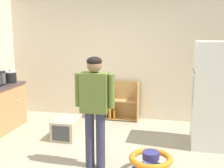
{
  "coord_description": "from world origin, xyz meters",
  "views": [
    {
      "loc": [
        1.19,
        -3.87,
        1.98
      ],
      "look_at": [
        0.18,
        0.62,
        1.09
      ],
      "focal_mm": 46.02,
      "sensor_mm": 36.0,
      "label": 1
    }
  ],
  "objects_px": {
    "refrigerator": "(215,95)",
    "crock_pot": "(10,77)",
    "pet_carrier": "(66,128)",
    "baby_walker": "(151,163)",
    "standing_person": "(95,102)",
    "bookshelf": "(118,103)"
  },
  "relations": [
    {
      "from": "refrigerator",
      "to": "crock_pot",
      "type": "distance_m",
      "value": 3.95
    },
    {
      "from": "refrigerator",
      "to": "crock_pot",
      "type": "height_order",
      "value": "refrigerator"
    },
    {
      "from": "refrigerator",
      "to": "bookshelf",
      "type": "height_order",
      "value": "refrigerator"
    },
    {
      "from": "pet_carrier",
      "to": "baby_walker",
      "type": "bearing_deg",
      "value": -31.49
    },
    {
      "from": "baby_walker",
      "to": "crock_pot",
      "type": "distance_m",
      "value": 3.45
    },
    {
      "from": "refrigerator",
      "to": "standing_person",
      "type": "xyz_separation_m",
      "value": [
        -1.73,
        -1.2,
        0.08
      ]
    },
    {
      "from": "bookshelf",
      "to": "pet_carrier",
      "type": "relative_size",
      "value": 1.54
    },
    {
      "from": "baby_walker",
      "to": "bookshelf",
      "type": "bearing_deg",
      "value": 111.86
    },
    {
      "from": "pet_carrier",
      "to": "refrigerator",
      "type": "bearing_deg",
      "value": 4.93
    },
    {
      "from": "refrigerator",
      "to": "crock_pot",
      "type": "relative_size",
      "value": 6.61
    },
    {
      "from": "baby_walker",
      "to": "pet_carrier",
      "type": "bearing_deg",
      "value": 148.51
    },
    {
      "from": "standing_person",
      "to": "refrigerator",
      "type": "bearing_deg",
      "value": 34.71
    },
    {
      "from": "standing_person",
      "to": "baby_walker",
      "type": "height_order",
      "value": "standing_person"
    },
    {
      "from": "baby_walker",
      "to": "pet_carrier",
      "type": "xyz_separation_m",
      "value": [
        -1.63,
        1.0,
        0.02
      ]
    },
    {
      "from": "refrigerator",
      "to": "standing_person",
      "type": "height_order",
      "value": "refrigerator"
    },
    {
      "from": "bookshelf",
      "to": "baby_walker",
      "type": "xyz_separation_m",
      "value": [
        0.93,
        -2.31,
        -0.21
      ]
    },
    {
      "from": "refrigerator",
      "to": "bookshelf",
      "type": "relative_size",
      "value": 2.09
    },
    {
      "from": "pet_carrier",
      "to": "bookshelf",
      "type": "bearing_deg",
      "value": 61.73
    },
    {
      "from": "bookshelf",
      "to": "crock_pot",
      "type": "xyz_separation_m",
      "value": [
        -2.08,
        -0.85,
        0.64
      ]
    },
    {
      "from": "refrigerator",
      "to": "crock_pot",
      "type": "bearing_deg",
      "value": 176.6
    },
    {
      "from": "standing_person",
      "to": "pet_carrier",
      "type": "bearing_deg",
      "value": 130.32
    },
    {
      "from": "bookshelf",
      "to": "standing_person",
      "type": "distance_m",
      "value": 2.37
    }
  ]
}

